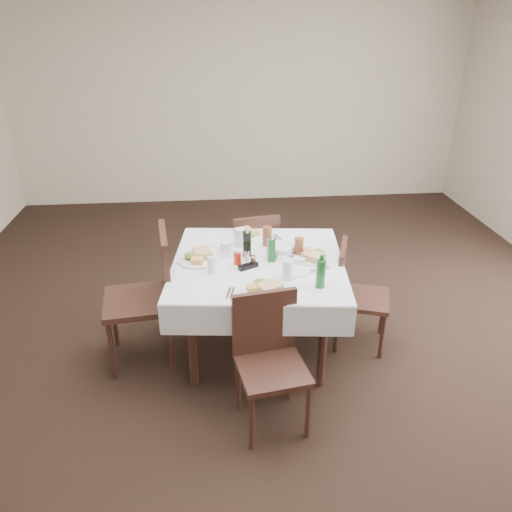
# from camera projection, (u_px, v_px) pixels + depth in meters

# --- Properties ---
(ground_plane) EXTENTS (7.00, 7.00, 0.00)m
(ground_plane) POSITION_uv_depth(u_px,v_px,m) (270.00, 342.00, 4.03)
(ground_plane) COLOR black
(room_shell) EXTENTS (6.04, 7.04, 2.80)m
(room_shell) POSITION_uv_depth(u_px,v_px,m) (273.00, 128.00, 3.28)
(room_shell) COLOR beige
(room_shell) RESTS_ON ground
(dining_table) EXTENTS (1.37, 1.37, 0.76)m
(dining_table) POSITION_uv_depth(u_px,v_px,m) (258.00, 271.00, 3.68)
(dining_table) COLOR black
(dining_table) RESTS_ON ground
(chair_north) EXTENTS (0.47, 0.47, 0.86)m
(chair_north) POSITION_uv_depth(u_px,v_px,m) (254.00, 252.00, 4.42)
(chair_north) COLOR black
(chair_north) RESTS_ON ground
(chair_south) EXTENTS (0.47, 0.47, 0.87)m
(chair_south) POSITION_uv_depth(u_px,v_px,m) (269.00, 352.00, 3.10)
(chair_south) COLOR black
(chair_south) RESTS_ON ground
(chair_east) EXTENTS (0.50, 0.50, 0.84)m
(chair_east) POSITION_uv_depth(u_px,v_px,m) (353.00, 289.00, 3.84)
(chair_east) COLOR black
(chair_east) RESTS_ON ground
(chair_west) EXTENTS (0.54, 0.54, 1.03)m
(chair_west) POSITION_uv_depth(u_px,v_px,m) (151.00, 289.00, 3.63)
(chair_west) COLOR black
(chair_west) RESTS_ON ground
(meal_north) EXTENTS (0.25, 0.25, 0.06)m
(meal_north) POSITION_uv_depth(u_px,v_px,m) (248.00, 233.00, 4.05)
(meal_north) COLOR white
(meal_north) RESTS_ON dining_table
(meal_south) EXTENTS (0.28, 0.28, 0.06)m
(meal_south) POSITION_uv_depth(u_px,v_px,m) (264.00, 288.00, 3.24)
(meal_south) COLOR white
(meal_south) RESTS_ON dining_table
(meal_east) EXTENTS (0.28, 0.28, 0.06)m
(meal_east) POSITION_uv_depth(u_px,v_px,m) (313.00, 256.00, 3.67)
(meal_east) COLOR white
(meal_east) RESTS_ON dining_table
(meal_west) EXTENTS (0.30, 0.30, 0.07)m
(meal_west) POSITION_uv_depth(u_px,v_px,m) (199.00, 257.00, 3.65)
(meal_west) COLOR white
(meal_west) RESTS_ON dining_table
(side_plate_a) EXTENTS (0.17, 0.17, 0.01)m
(side_plate_a) POSITION_uv_depth(u_px,v_px,m) (222.00, 243.00, 3.91)
(side_plate_a) COLOR white
(side_plate_a) RESTS_ON dining_table
(side_plate_b) EXTENTS (0.18, 0.18, 0.01)m
(side_plate_b) POSITION_uv_depth(u_px,v_px,m) (297.00, 271.00, 3.48)
(side_plate_b) COLOR white
(side_plate_b) RESTS_ON dining_table
(water_n) EXTENTS (0.08, 0.08, 0.14)m
(water_n) POSITION_uv_depth(u_px,v_px,m) (239.00, 237.00, 3.85)
(water_n) COLOR silver
(water_n) RESTS_ON dining_table
(water_s) EXTENTS (0.07, 0.07, 0.14)m
(water_s) POSITION_uv_depth(u_px,v_px,m) (288.00, 270.00, 3.37)
(water_s) COLOR silver
(water_s) RESTS_ON dining_table
(water_e) EXTENTS (0.07, 0.07, 0.14)m
(water_e) POSITION_uv_depth(u_px,v_px,m) (299.00, 244.00, 3.75)
(water_e) COLOR silver
(water_e) RESTS_ON dining_table
(water_w) EXTENTS (0.06, 0.06, 0.11)m
(water_w) POSITION_uv_depth(u_px,v_px,m) (212.00, 264.00, 3.47)
(water_w) COLOR silver
(water_w) RESTS_ON dining_table
(iced_tea_a) EXTENTS (0.07, 0.07, 0.15)m
(iced_tea_a) POSITION_uv_depth(u_px,v_px,m) (267.00, 236.00, 3.87)
(iced_tea_a) COLOR brown
(iced_tea_a) RESTS_ON dining_table
(iced_tea_b) EXTENTS (0.07, 0.07, 0.14)m
(iced_tea_b) POSITION_uv_depth(u_px,v_px,m) (299.00, 247.00, 3.70)
(iced_tea_b) COLOR brown
(iced_tea_b) RESTS_ON dining_table
(bread_basket) EXTENTS (0.21, 0.21, 0.07)m
(bread_basket) POSITION_uv_depth(u_px,v_px,m) (281.00, 250.00, 3.74)
(bread_basket) COLOR silver
(bread_basket) RESTS_ON dining_table
(oil_cruet_dark) EXTENTS (0.06, 0.06, 0.24)m
(oil_cruet_dark) POSITION_uv_depth(u_px,v_px,m) (247.00, 243.00, 3.69)
(oil_cruet_dark) COLOR black
(oil_cruet_dark) RESTS_ON dining_table
(oil_cruet_green) EXTENTS (0.05, 0.05, 0.22)m
(oil_cruet_green) POSITION_uv_depth(u_px,v_px,m) (271.00, 249.00, 3.61)
(oil_cruet_green) COLOR #195C26
(oil_cruet_green) RESTS_ON dining_table
(ketchup_bottle) EXTENTS (0.05, 0.05, 0.11)m
(ketchup_bottle) POSITION_uv_depth(u_px,v_px,m) (237.00, 257.00, 3.58)
(ketchup_bottle) COLOR #B81C0B
(ketchup_bottle) RESTS_ON dining_table
(salt_shaker) EXTENTS (0.04, 0.04, 0.08)m
(salt_shaker) POSITION_uv_depth(u_px,v_px,m) (247.00, 256.00, 3.63)
(salt_shaker) COLOR white
(salt_shaker) RESTS_ON dining_table
(pepper_shaker) EXTENTS (0.03, 0.03, 0.08)m
(pepper_shaker) POSITION_uv_depth(u_px,v_px,m) (253.00, 261.00, 3.56)
(pepper_shaker) COLOR #3C2F18
(pepper_shaker) RESTS_ON dining_table
(coffee_mug) EXTENTS (0.13, 0.13, 0.10)m
(coffee_mug) POSITION_uv_depth(u_px,v_px,m) (226.00, 248.00, 3.74)
(coffee_mug) COLOR white
(coffee_mug) RESTS_ON dining_table
(sunglasses) EXTENTS (0.15, 0.11, 0.03)m
(sunglasses) POSITION_uv_depth(u_px,v_px,m) (248.00, 266.00, 3.54)
(sunglasses) COLOR black
(sunglasses) RESTS_ON dining_table
(green_bottle) EXTENTS (0.06, 0.06, 0.23)m
(green_bottle) POSITION_uv_depth(u_px,v_px,m) (321.00, 273.00, 3.25)
(green_bottle) COLOR #195C26
(green_bottle) RESTS_ON dining_table
(sugar_caddy) EXTENTS (0.10, 0.08, 0.04)m
(sugar_caddy) POSITION_uv_depth(u_px,v_px,m) (299.00, 261.00, 3.60)
(sugar_caddy) COLOR white
(sugar_caddy) RESTS_ON dining_table
(cutlery_n) EXTENTS (0.09, 0.19, 0.01)m
(cutlery_n) POSITION_uv_depth(u_px,v_px,m) (277.00, 239.00, 4.00)
(cutlery_n) COLOR silver
(cutlery_n) RESTS_ON dining_table
(cutlery_s) EXTENTS (0.07, 0.16, 0.01)m
(cutlery_s) POSITION_uv_depth(u_px,v_px,m) (230.00, 293.00, 3.22)
(cutlery_s) COLOR silver
(cutlery_s) RESTS_ON dining_table
(cutlery_e) EXTENTS (0.17, 0.10, 0.01)m
(cutlery_e) POSITION_uv_depth(u_px,v_px,m) (320.00, 270.00, 3.51)
(cutlery_e) COLOR silver
(cutlery_e) RESTS_ON dining_table
(cutlery_w) EXTENTS (0.21, 0.13, 0.01)m
(cutlery_w) POSITION_uv_depth(u_px,v_px,m) (198.00, 256.00, 3.71)
(cutlery_w) COLOR silver
(cutlery_w) RESTS_ON dining_table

